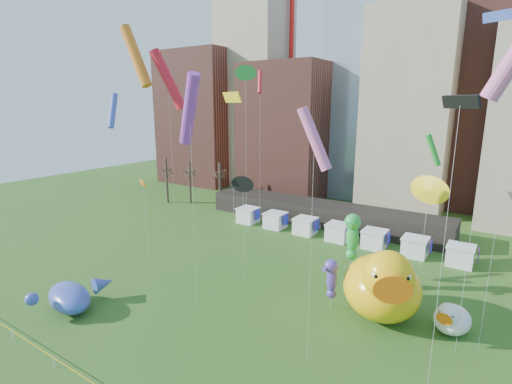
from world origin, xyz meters
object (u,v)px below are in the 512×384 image
Objects in this scene: big_duck at (383,285)px; small_duck at (451,318)px; whale_inflatable at (72,296)px; seahorse_purple at (331,276)px; seahorse_green at (352,233)px.

small_duck is (5.42, 0.86, -1.84)m from big_duck.
small_duck reaches higher than whale_inflatable.
seahorse_purple is at bearing 168.36° from big_duck.
big_duck is 27.98m from whale_inflatable.
seahorse_green is 27.19m from whale_inflatable.
big_duck reaches higher than small_duck.
big_duck is 5.79m from small_duck.
seahorse_green reaches higher than whale_inflatable.
whale_inflatable is at bearing -141.35° from seahorse_green.
seahorse_green is at bearing 173.34° from small_duck.
small_duck is 11.23m from seahorse_green.
big_duck is at bearing 31.91° from seahorse_purple.
seahorse_green reaches higher than big_duck.
seahorse_green reaches higher than small_duck.
seahorse_green is (-4.33, 4.08, 2.69)m from big_duck.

